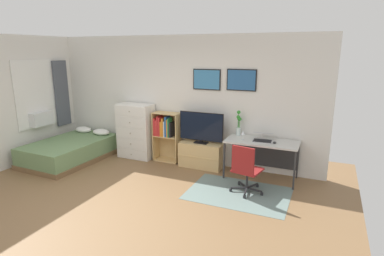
% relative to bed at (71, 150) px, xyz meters
% --- Properties ---
extents(ground_plane, '(7.20, 7.20, 0.00)m').
position_rel_bed_xyz_m(ground_plane, '(2.21, -1.40, -0.23)').
color(ground_plane, brown).
extents(wall_back_with_posters, '(6.12, 0.09, 2.70)m').
position_rel_bed_xyz_m(wall_back_with_posters, '(2.22, 1.03, 1.13)').
color(wall_back_with_posters, silver).
rests_on(wall_back_with_posters, ground_plane).
extents(area_rug, '(1.70, 1.20, 0.01)m').
position_rel_bed_xyz_m(area_rug, '(3.89, -0.16, -0.23)').
color(area_rug, slate).
rests_on(area_rug, ground_plane).
extents(bed, '(1.31, 1.98, 0.58)m').
position_rel_bed_xyz_m(bed, '(0.00, 0.00, 0.00)').
color(bed, brown).
rests_on(bed, ground_plane).
extents(dresser, '(0.79, 0.46, 1.23)m').
position_rel_bed_xyz_m(dresser, '(1.23, 0.76, 0.38)').
color(dresser, white).
rests_on(dresser, ground_plane).
extents(bookshelf, '(0.58, 0.30, 1.08)m').
position_rel_bed_xyz_m(bookshelf, '(1.96, 0.82, 0.43)').
color(bookshelf, tan).
rests_on(bookshelf, ground_plane).
extents(tv_stand, '(0.90, 0.41, 0.52)m').
position_rel_bed_xyz_m(tv_stand, '(2.82, 0.77, 0.03)').
color(tv_stand, tan).
rests_on(tv_stand, ground_plane).
extents(television, '(0.95, 0.16, 0.65)m').
position_rel_bed_xyz_m(television, '(2.82, 0.75, 0.62)').
color(television, black).
rests_on(television, tv_stand).
extents(desk, '(1.34, 0.63, 0.74)m').
position_rel_bed_xyz_m(desk, '(4.09, 0.74, 0.38)').
color(desk, silver).
rests_on(desk, ground_plane).
extents(office_chair, '(0.58, 0.57, 0.86)m').
position_rel_bed_xyz_m(office_chair, '(3.98, -0.11, 0.23)').
color(office_chair, '#232326').
rests_on(office_chair, ground_plane).
extents(laptop, '(0.38, 0.41, 0.16)m').
position_rel_bed_xyz_m(laptop, '(4.09, 0.71, 0.57)').
color(laptop, '#B7B7BC').
rests_on(laptop, desk).
extents(computer_mouse, '(0.06, 0.10, 0.03)m').
position_rel_bed_xyz_m(computer_mouse, '(4.33, 0.59, 0.53)').
color(computer_mouse, '#262628').
rests_on(computer_mouse, desk).
extents(bamboo_vase, '(0.10, 0.10, 0.50)m').
position_rel_bed_xyz_m(bamboo_vase, '(3.57, 0.89, 0.74)').
color(bamboo_vase, silver).
rests_on(bamboo_vase, desk).
extents(wine_glass, '(0.07, 0.07, 0.18)m').
position_rel_bed_xyz_m(wine_glass, '(3.74, 0.58, 0.64)').
color(wine_glass, silver).
rests_on(wine_glass, desk).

